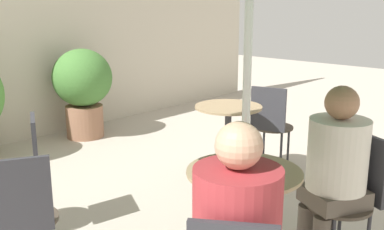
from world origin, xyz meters
name	(u,v)px	position (x,y,z in m)	size (l,w,h in m)	color
cafe_table_near	(243,212)	(0.11, 0.02, 0.51)	(0.65, 0.65, 0.76)	#2D2D33
cafe_table_far	(228,134)	(1.31, 1.09, 0.49)	(0.61, 0.61, 0.76)	#2D2D33
bistro_chair_1	(352,190)	(0.79, -0.32, 0.53)	(0.46, 0.45, 0.88)	#42382D
bistro_chair_2	(270,121)	(1.87, 1.00, 0.53)	(0.44, 0.43, 0.88)	#42382D
bistro_chair_3	(21,213)	(-0.79, 0.88, 0.53)	(0.45, 0.46, 0.88)	#42382D
bistro_chair_5	(23,165)	(-0.41, 1.60, 0.53)	(0.46, 0.45, 0.88)	#42382D
seated_person_1	(335,166)	(0.66, -0.25, 0.71)	(0.44, 0.43, 1.20)	brown
beer_glass_0	(232,153)	(0.14, 0.13, 0.83)	(0.07, 0.07, 0.14)	#DBC65B
beer_glass_1	(252,164)	(0.04, -0.08, 0.84)	(0.07, 0.07, 0.16)	#DBC65B
potted_plant_2	(83,86)	(1.28, 3.39, 0.66)	(0.74, 0.74, 1.12)	#93664C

